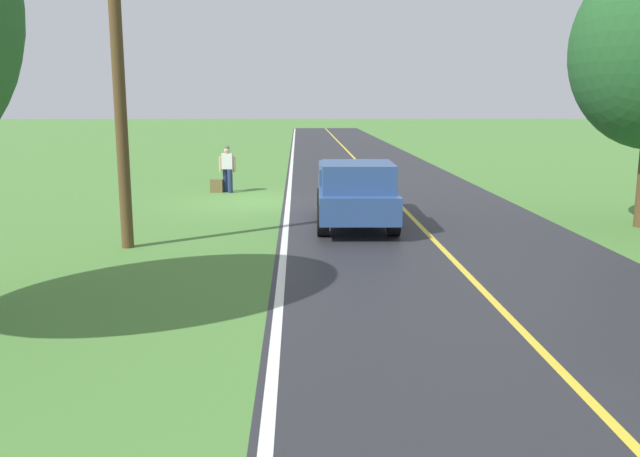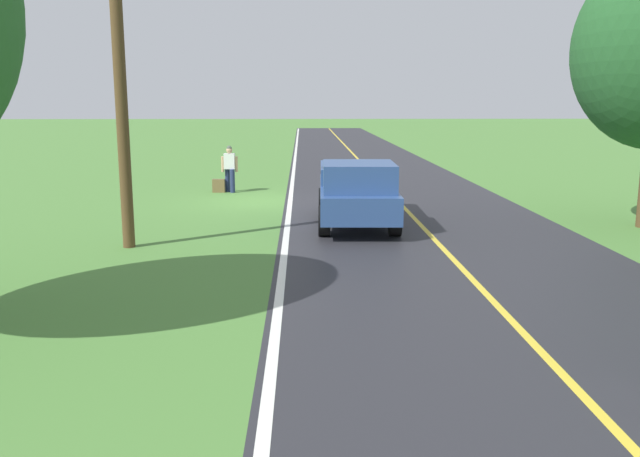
{
  "view_description": "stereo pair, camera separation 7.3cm",
  "coord_description": "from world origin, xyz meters",
  "px_view_note": "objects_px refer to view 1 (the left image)",
  "views": [
    {
      "loc": [
        -1.29,
        22.62,
        3.43
      ],
      "look_at": [
        -1.69,
        10.81,
        1.14
      ],
      "focal_mm": 37.45,
      "sensor_mm": 36.0,
      "label": 1
    },
    {
      "loc": [
        -1.37,
        22.62,
        3.43
      ],
      "look_at": [
        -1.69,
        10.81,
        1.14
      ],
      "focal_mm": 37.45,
      "sensor_mm": 36.0,
      "label": 2
    }
  ],
  "objects_px": {
    "hitchhiker_walking": "(227,166)",
    "utility_pole_roadside": "(117,55)",
    "suitcase_carried": "(217,186)",
    "pickup_truck_passing": "(355,191)"
  },
  "relations": [
    {
      "from": "hitchhiker_walking",
      "to": "utility_pole_roadside",
      "type": "height_order",
      "value": "utility_pole_roadside"
    },
    {
      "from": "suitcase_carried",
      "to": "hitchhiker_walking",
      "type": "bearing_deg",
      "value": 100.86
    },
    {
      "from": "utility_pole_roadside",
      "to": "pickup_truck_passing",
      "type": "bearing_deg",
      "value": -155.2
    },
    {
      "from": "pickup_truck_passing",
      "to": "utility_pole_roadside",
      "type": "distance_m",
      "value": 7.06
    },
    {
      "from": "hitchhiker_walking",
      "to": "utility_pole_roadside",
      "type": "relative_size",
      "value": 0.2
    },
    {
      "from": "suitcase_carried",
      "to": "utility_pole_roadside",
      "type": "distance_m",
      "value": 10.38
    },
    {
      "from": "suitcase_carried",
      "to": "pickup_truck_passing",
      "type": "relative_size",
      "value": 0.09
    },
    {
      "from": "pickup_truck_passing",
      "to": "hitchhiker_walking",
      "type": "bearing_deg",
      "value": -58.76
    },
    {
      "from": "utility_pole_roadside",
      "to": "hitchhiker_walking",
      "type": "bearing_deg",
      "value": -98.28
    },
    {
      "from": "hitchhiker_walking",
      "to": "utility_pole_roadside",
      "type": "xyz_separation_m",
      "value": [
        1.39,
        9.53,
        3.43
      ]
    }
  ]
}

